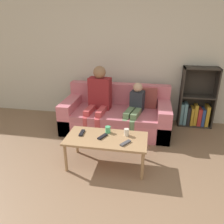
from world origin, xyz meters
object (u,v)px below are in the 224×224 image
(coffee_table, at_px, (106,140))
(tv_remote_1, at_px, (103,137))
(couch, at_px, (117,115))
(tv_remote_0, at_px, (82,133))
(bookshelf, at_px, (196,105))
(tv_remote_2, at_px, (125,143))
(person_child, at_px, (135,107))
(cup_far, at_px, (126,132))
(person_adult, at_px, (99,95))
(cup_near, at_px, (108,130))

(coffee_table, relative_size, tv_remote_1, 6.19)
(couch, height_order, tv_remote_1, couch)
(couch, relative_size, tv_remote_1, 10.83)
(couch, bearing_deg, tv_remote_0, -106.31)
(bookshelf, relative_size, tv_remote_2, 6.60)
(person_child, bearing_deg, couch, 169.11)
(cup_far, distance_m, tv_remote_2, 0.22)
(tv_remote_2, bearing_deg, bookshelf, 89.47)
(cup_far, bearing_deg, bookshelf, 52.21)
(couch, distance_m, cup_far, 1.09)
(person_adult, bearing_deg, tv_remote_1, -69.03)
(tv_remote_1, bearing_deg, person_adult, 131.16)
(cup_near, distance_m, tv_remote_2, 0.38)
(person_child, relative_size, cup_near, 9.84)
(person_adult, relative_size, tv_remote_2, 6.84)
(tv_remote_1, bearing_deg, bookshelf, 72.78)
(couch, xyz_separation_m, bookshelf, (1.43, 0.44, 0.14))
(person_adult, bearing_deg, person_child, -0.27)
(couch, bearing_deg, bookshelf, 17.06)
(person_adult, relative_size, tv_remote_0, 6.72)
(person_adult, height_order, tv_remote_2, person_adult)
(couch, relative_size, cup_far, 19.30)
(cup_near, bearing_deg, bookshelf, 45.52)
(tv_remote_1, bearing_deg, cup_near, 98.95)
(person_child, height_order, tv_remote_0, person_child)
(bookshelf, height_order, tv_remote_0, bookshelf)
(person_child, distance_m, tv_remote_0, 1.15)
(tv_remote_0, bearing_deg, bookshelf, 38.91)
(couch, height_order, cup_far, couch)
(bookshelf, height_order, person_child, bookshelf)
(couch, xyz_separation_m, tv_remote_0, (-0.32, -1.08, 0.18))
(bookshelf, xyz_separation_m, cup_near, (-1.40, -1.43, 0.07))
(coffee_table, xyz_separation_m, tv_remote_1, (-0.05, 0.00, 0.05))
(person_adult, distance_m, tv_remote_2, 1.35)
(coffee_table, distance_m, tv_remote_0, 0.36)
(person_child, height_order, cup_far, person_child)
(person_child, bearing_deg, tv_remote_2, -79.41)
(bookshelf, relative_size, person_child, 1.25)
(couch, relative_size, bookshelf, 1.70)
(person_adult, relative_size, cup_near, 12.76)
(couch, xyz_separation_m, cup_near, (0.03, -0.99, 0.21))
(tv_remote_0, bearing_deg, person_adult, 87.79)
(bookshelf, bearing_deg, tv_remote_1, -132.53)
(bookshelf, height_order, cup_near, bookshelf)
(cup_near, bearing_deg, cup_far, -8.83)
(tv_remote_1, bearing_deg, tv_remote_2, 5.82)
(person_adult, xyz_separation_m, tv_remote_0, (-0.00, -1.01, -0.22))
(couch, bearing_deg, person_child, -22.59)
(tv_remote_1, xyz_separation_m, tv_remote_2, (0.32, -0.11, 0.00))
(coffee_table, height_order, tv_remote_1, tv_remote_1)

